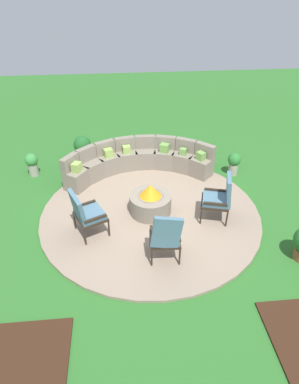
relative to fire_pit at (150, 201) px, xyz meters
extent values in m
plane|color=#2D6B28|center=(0.00, 0.00, -0.33)|extent=(24.00, 24.00, 0.00)
cylinder|color=gray|center=(0.00, 0.00, -0.30)|extent=(4.84, 4.84, 0.06)
cube|color=#382114|center=(-2.18, -3.36, -0.31)|extent=(1.41, 1.57, 0.04)
cylinder|color=gray|center=(0.00, 0.00, -0.06)|extent=(0.92, 0.92, 0.43)
cylinder|color=black|center=(0.00, 0.00, 0.12)|extent=(0.60, 0.60, 0.06)
cone|color=orange|center=(0.00, 0.00, 0.29)|extent=(0.48, 0.48, 0.28)
cube|color=gray|center=(1.45, 1.43, -0.03)|extent=(0.69, 0.69, 0.49)
cube|color=gray|center=(1.55, 1.54, 0.39)|extent=(0.48, 0.49, 0.35)
cube|color=gray|center=(1.05, 1.75, -0.03)|extent=(0.68, 0.66, 0.49)
cube|color=gray|center=(1.12, 1.88, 0.39)|extent=(0.53, 0.41, 0.35)
cube|color=gray|center=(0.57, 1.96, -0.03)|extent=(0.63, 0.58, 0.49)
cube|color=gray|center=(0.62, 2.10, 0.39)|extent=(0.55, 0.30, 0.35)
cube|color=gray|center=(0.07, 2.04, -0.03)|extent=(0.54, 0.47, 0.49)
cube|color=gray|center=(0.07, 2.18, 0.39)|extent=(0.53, 0.18, 0.35)
cube|color=gray|center=(-0.45, 1.99, -0.03)|extent=(0.61, 0.55, 0.49)
cube|color=gray|center=(-0.48, 2.13, 0.39)|extent=(0.55, 0.27, 0.35)
cube|color=gray|center=(-0.93, 1.81, -0.03)|extent=(0.67, 0.64, 0.49)
cube|color=gray|center=(-1.00, 1.94, 0.39)|extent=(0.54, 0.38, 0.35)
cube|color=gray|center=(-1.35, 1.52, -0.03)|extent=(0.69, 0.69, 0.49)
cube|color=gray|center=(-1.45, 1.63, 0.39)|extent=(0.50, 0.47, 0.35)
cube|color=gray|center=(-1.69, 1.14, -0.03)|extent=(0.67, 0.69, 0.49)
cube|color=gray|center=(-1.81, 1.22, 0.39)|extent=(0.43, 0.53, 0.35)
cube|color=#70A34C|center=(0.56, 1.91, 0.33)|extent=(0.28, 0.27, 0.22)
cube|color=#93B756|center=(-0.91, 1.77, 0.32)|extent=(0.26, 0.25, 0.21)
cube|color=#93B756|center=(-1.65, 1.11, 0.33)|extent=(0.26, 0.28, 0.22)
cube|color=#70A34C|center=(1.42, 1.40, 0.32)|extent=(0.25, 0.26, 0.20)
cube|color=#93B756|center=(-0.44, 1.94, 0.31)|extent=(0.21, 0.19, 0.19)
cube|color=#70A34C|center=(1.02, 1.71, 0.30)|extent=(0.21, 0.20, 0.17)
cylinder|color=#2D2319|center=(-1.15, -0.21, -0.08)|extent=(0.04, 0.04, 0.38)
cylinder|color=#2D2319|center=(-0.91, -0.73, -0.08)|extent=(0.04, 0.04, 0.38)
cylinder|color=#2D2319|center=(-1.61, -0.42, -0.08)|extent=(0.04, 0.04, 0.38)
cylinder|color=#2D2319|center=(-1.37, -0.94, -0.08)|extent=(0.04, 0.04, 0.38)
cube|color=#2D2319|center=(-1.26, -0.57, 0.13)|extent=(0.75, 0.78, 0.05)
cube|color=slate|center=(-1.26, -0.57, 0.20)|extent=(0.69, 0.72, 0.09)
cube|color=slate|center=(-1.47, -0.67, 0.45)|extent=(0.37, 0.61, 0.62)
cube|color=#2D2319|center=(-1.38, -0.33, 0.27)|extent=(0.44, 0.24, 0.04)
cube|color=#2D2319|center=(-1.14, -0.82, 0.27)|extent=(0.44, 0.24, 0.04)
cylinder|color=#2D2319|center=(-0.11, -1.12, -0.08)|extent=(0.04, 0.04, 0.38)
cylinder|color=#2D2319|center=(0.40, -1.14, -0.08)|extent=(0.04, 0.04, 0.38)
cylinder|color=#2D2319|center=(-0.14, -1.61, -0.08)|extent=(0.04, 0.04, 0.38)
cylinder|color=#2D2319|center=(0.37, -1.64, -0.08)|extent=(0.04, 0.04, 0.38)
cube|color=#2D2319|center=(0.13, -1.38, 0.13)|extent=(0.57, 0.56, 0.05)
cube|color=slate|center=(0.13, -1.38, 0.20)|extent=(0.52, 0.51, 0.09)
cube|color=slate|center=(0.12, -1.60, 0.48)|extent=(0.58, 0.11, 0.70)
cube|color=#2D2319|center=(-0.11, -1.37, 0.27)|extent=(0.07, 0.45, 0.04)
cube|color=#2D2319|center=(0.37, -1.39, 0.27)|extent=(0.07, 0.45, 0.04)
cylinder|color=#2D2319|center=(1.02, -0.52, -0.08)|extent=(0.04, 0.04, 0.38)
cylinder|color=#2D2319|center=(1.16, 0.00, -0.08)|extent=(0.04, 0.04, 0.38)
cylinder|color=#2D2319|center=(1.53, -0.66, -0.08)|extent=(0.04, 0.04, 0.38)
cylinder|color=#2D2319|center=(1.67, -0.14, -0.08)|extent=(0.04, 0.04, 0.38)
cube|color=#2D2319|center=(1.35, -0.33, 0.13)|extent=(0.70, 0.71, 0.05)
cube|color=slate|center=(1.35, -0.33, 0.20)|extent=(0.64, 0.65, 0.09)
cube|color=slate|center=(1.58, -0.39, 0.46)|extent=(0.26, 0.56, 0.63)
cube|color=#2D2319|center=(1.28, -0.58, 0.27)|extent=(0.48, 0.18, 0.04)
cube|color=#2D2319|center=(1.41, -0.08, 0.27)|extent=(0.48, 0.18, 0.04)
cylinder|color=#A89E8E|center=(2.35, 1.50, -0.18)|extent=(0.24, 0.24, 0.31)
sphere|color=#2D7A33|center=(2.35, 1.50, 0.11)|extent=(0.34, 0.34, 0.34)
cylinder|color=#A89E8E|center=(-2.91, 1.96, -0.17)|extent=(0.24, 0.24, 0.32)
sphere|color=#3D8E42|center=(-2.91, 1.96, 0.13)|extent=(0.33, 0.33, 0.33)
sphere|color=#E55638|center=(-2.87, 1.96, 0.19)|extent=(0.11, 0.11, 0.11)
cylinder|color=#605B56|center=(-1.65, 2.77, -0.21)|extent=(0.34, 0.34, 0.25)
sphere|color=#236028|center=(-1.65, 2.77, 0.10)|extent=(0.50, 0.50, 0.50)
camera|label=1|loc=(-0.59, -5.90, 4.28)|focal=31.23mm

